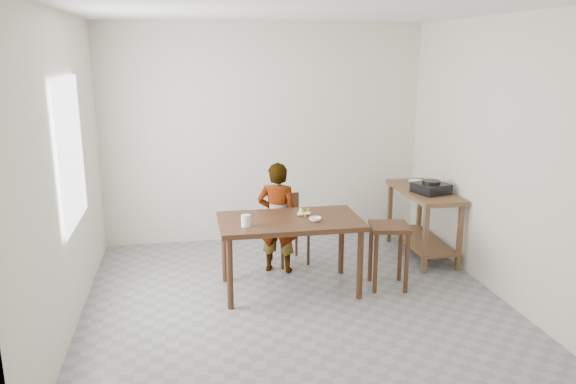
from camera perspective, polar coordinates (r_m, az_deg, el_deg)
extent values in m
cube|color=gray|center=(5.55, 0.78, -11.28)|extent=(4.00, 4.00, 0.04)
cube|color=white|center=(5.02, 0.88, 18.24)|extent=(4.00, 4.00, 0.04)
cube|color=silver|center=(7.07, -2.43, 5.91)|extent=(4.00, 0.04, 2.70)
cube|color=silver|center=(3.22, 7.98, -4.30)|extent=(4.00, 0.04, 2.70)
cube|color=silver|center=(5.12, -21.95, 1.71)|extent=(0.04, 4.00, 2.70)
cube|color=silver|center=(5.85, 20.65, 3.28)|extent=(0.04, 4.00, 2.70)
cube|color=white|center=(5.27, -21.17, 3.79)|extent=(0.02, 1.10, 1.30)
imported|color=white|center=(6.07, -1.06, -2.63)|extent=(0.52, 0.44, 1.22)
cylinder|color=white|center=(5.31, -4.30, -2.92)|extent=(0.10, 0.10, 0.11)
imported|color=white|center=(5.47, 2.77, -2.78)|extent=(0.13, 0.13, 0.04)
imported|color=white|center=(6.91, 12.92, 0.92)|extent=(0.23, 0.23, 0.05)
cube|color=black|center=(6.54, 14.33, 0.39)|extent=(0.42, 0.42, 0.11)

